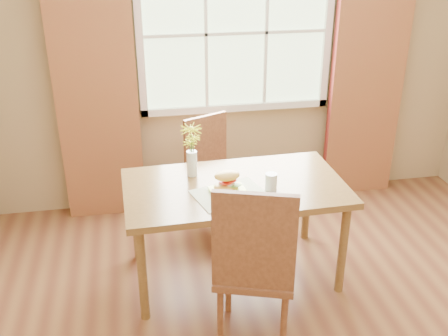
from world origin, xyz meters
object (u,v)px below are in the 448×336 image
dining_table (235,195)px  water_glass (271,182)px  chair_far (213,169)px  croissant_sandwich (227,181)px  flower_vase (191,146)px  chair_near (255,262)px

dining_table → water_glass: bearing=-29.4°
chair_far → croissant_sandwich: (-0.04, -0.78, 0.29)m
croissant_sandwich → flower_vase: (-0.19, 0.29, 0.14)m
chair_far → dining_table: bearing=-111.7°
croissant_sandwich → chair_near: bearing=-94.9°
water_glass → flower_vase: (-0.48, 0.31, 0.17)m
chair_near → water_glass: size_ratio=9.12×
water_glass → dining_table: bearing=152.3°
croissant_sandwich → dining_table: bearing=42.6°
chair_far → croissant_sandwich: bearing=-117.2°
chair_near → croissant_sandwich: size_ratio=5.68×
croissant_sandwich → chair_far: bearing=78.7°
croissant_sandwich → water_glass: croissant_sandwich is taller
chair_near → chair_far: (-0.00, 1.40, -0.08)m
dining_table → flower_vase: size_ratio=4.06×
chair_near → croissant_sandwich: chair_near is taller
chair_near → croissant_sandwich: bearing=112.0°
water_glass → chair_near: bearing=-112.6°
croissant_sandwich → water_glass: 0.29m
water_glass → flower_vase: bearing=146.8°
dining_table → flower_vase: flower_vase is taller
dining_table → chair_far: bearing=91.2°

